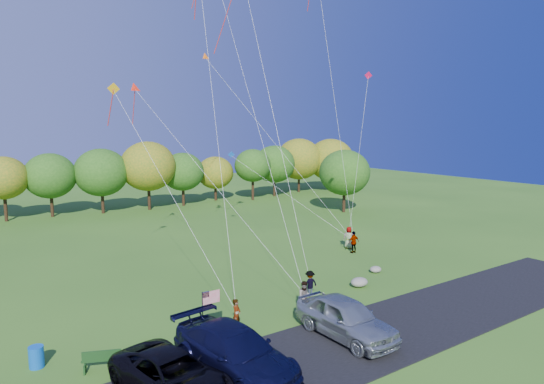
# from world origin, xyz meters

# --- Properties ---
(ground) EXTENTS (140.00, 140.00, 0.00)m
(ground) POSITION_xyz_m (0.00, 0.00, 0.00)
(ground) COLOR #33601B
(ground) RESTS_ON ground
(asphalt_lane) EXTENTS (44.00, 6.00, 0.06)m
(asphalt_lane) POSITION_xyz_m (0.00, -4.00, 0.03)
(asphalt_lane) COLOR black
(asphalt_lane) RESTS_ON ground
(treeline) EXTENTS (75.71, 27.76, 8.55)m
(treeline) POSITION_xyz_m (2.40, 35.88, 4.78)
(treeline) COLOR #352013
(treeline) RESTS_ON ground
(minivan_dark) EXTENTS (3.80, 6.16, 1.59)m
(minivan_dark) POSITION_xyz_m (-8.71, -3.31, 0.86)
(minivan_dark) COLOR black
(minivan_dark) RESTS_ON asphalt_lane
(minivan_navy) EXTENTS (3.48, 6.90, 1.92)m
(minivan_navy) POSITION_xyz_m (-5.93, -3.34, 1.02)
(minivan_navy) COLOR black
(minivan_navy) RESTS_ON asphalt_lane
(minivan_silver) EXTENTS (2.36, 5.75, 1.95)m
(minivan_silver) POSITION_xyz_m (0.33, -3.36, 1.04)
(minivan_silver) COLOR #9FA6A9
(minivan_silver) RESTS_ON asphalt_lane
(flyer_a) EXTENTS (0.73, 0.68, 1.67)m
(flyer_a) POSITION_xyz_m (-3.63, 0.41, 0.84)
(flyer_a) COLOR #4C4C59
(flyer_a) RESTS_ON ground
(flyer_b) EXTENTS (1.07, 0.97, 1.78)m
(flyer_b) POSITION_xyz_m (0.74, 0.33, 0.89)
(flyer_b) COLOR #4C4C59
(flyer_b) RESTS_ON ground
(flyer_c) EXTENTS (1.07, 0.65, 1.61)m
(flyer_c) POSITION_xyz_m (2.57, 2.15, 0.80)
(flyer_c) COLOR #4C4C59
(flyer_c) RESTS_ON ground
(flyer_d) EXTENTS (1.08, 0.50, 1.80)m
(flyer_d) POSITION_xyz_m (11.89, 7.92, 0.90)
(flyer_d) COLOR #4C4C59
(flyer_d) RESTS_ON ground
(flyer_e) EXTENTS (1.02, 1.08, 1.85)m
(flyer_e) POSITION_xyz_m (12.58, 9.23, 0.93)
(flyer_e) COLOR #4C4C59
(flyer_e) RESTS_ON ground
(park_bench) EXTENTS (1.56, 0.86, 0.89)m
(park_bench) POSITION_xyz_m (-10.39, 0.29, 0.48)
(park_bench) COLOR #153914
(park_bench) RESTS_ON ground
(trash_barrel) EXTENTS (0.63, 0.63, 0.94)m
(trash_barrel) POSITION_xyz_m (-12.63, 2.11, 0.47)
(trash_barrel) COLOR #0C4FB4
(trash_barrel) RESTS_ON ground
(flag_assembly) EXTENTS (0.95, 0.62, 2.58)m
(flag_assembly) POSITION_xyz_m (-5.42, 0.04, 1.94)
(flag_assembly) COLOR black
(flag_assembly) RESTS_ON ground
(boulder_near) EXTENTS (1.20, 0.94, 0.60)m
(boulder_near) POSITION_xyz_m (6.31, 1.69, 0.30)
(boulder_near) COLOR gray
(boulder_near) RESTS_ON ground
(boulder_far) EXTENTS (0.88, 0.73, 0.46)m
(boulder_far) POSITION_xyz_m (9.42, 3.19, 0.23)
(boulder_far) COLOR gray
(boulder_far) RESTS_ON ground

